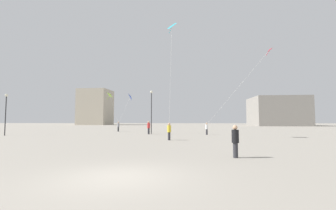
% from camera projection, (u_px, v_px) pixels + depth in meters
% --- Properties ---
extents(ground_plane, '(300.00, 300.00, 0.00)m').
position_uv_depth(ground_plane, '(118.00, 177.00, 7.59)').
color(ground_plane, '#9E9689').
extents(person_in_grey, '(0.37, 0.37, 1.69)m').
position_uv_depth(person_in_grey, '(118.00, 126.00, 39.06)').
color(person_in_grey, '#2D2D33').
rests_on(person_in_grey, ground_plane).
extents(person_in_white, '(0.35, 0.35, 1.59)m').
position_uv_depth(person_in_white, '(207.00, 128.00, 30.12)').
color(person_in_white, '#2D2D33').
rests_on(person_in_white, ground_plane).
extents(person_in_black, '(0.36, 0.36, 1.65)m').
position_uv_depth(person_in_black, '(235.00, 140.00, 11.61)').
color(person_in_black, '#2D2D33').
rests_on(person_in_black, ground_plane).
extents(person_in_red, '(0.39, 0.39, 1.80)m').
position_uv_depth(person_in_red, '(149.00, 127.00, 31.43)').
color(person_in_red, '#2D2D33').
rests_on(person_in_red, ground_plane).
extents(person_in_yellow, '(0.36, 0.36, 1.66)m').
position_uv_depth(person_in_yellow, '(169.00, 131.00, 21.94)').
color(person_in_yellow, '#2D2D33').
rests_on(person_in_yellow, ground_plane).
extents(kite_lime_delta, '(1.49, 3.12, 5.10)m').
position_uv_depth(kite_lime_delta, '(110.00, 95.00, 37.26)').
color(kite_lime_delta, '#8CD12D').
extents(kite_crimson_diamond, '(7.18, 4.72, 8.90)m').
position_uv_depth(kite_crimson_diamond, '(268.00, 52.00, 26.04)').
color(kite_crimson_diamond, red).
extents(kite_cyan_delta, '(1.33, 3.18, 11.31)m').
position_uv_depth(kite_cyan_delta, '(172.00, 28.00, 25.09)').
color(kite_cyan_delta, '#1EB2C6').
extents(kite_cobalt_diamond, '(1.99, 2.80, 5.53)m').
position_uv_depth(kite_cobalt_diamond, '(130.00, 96.00, 41.43)').
color(kite_cobalt_diamond, blue).
extents(building_left_hall, '(12.78, 12.73, 15.29)m').
position_uv_depth(building_left_hall, '(96.00, 107.00, 100.11)').
color(building_left_hall, '#B2A893').
rests_on(building_left_hall, ground_plane).
extents(building_centre_hall, '(17.67, 16.51, 10.16)m').
position_uv_depth(building_centre_hall, '(277.00, 112.00, 82.09)').
color(building_centre_hall, gray).
rests_on(building_centre_hall, ground_plane).
extents(lamppost_east, '(0.36, 0.36, 6.11)m').
position_uv_depth(lamppost_east, '(151.00, 106.00, 32.31)').
color(lamppost_east, '#2D2D30').
rests_on(lamppost_east, ground_plane).
extents(lamppost_west, '(0.36, 0.36, 5.26)m').
position_uv_depth(lamppost_west, '(6.00, 108.00, 28.88)').
color(lamppost_west, '#2D2D30').
rests_on(lamppost_west, ground_plane).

